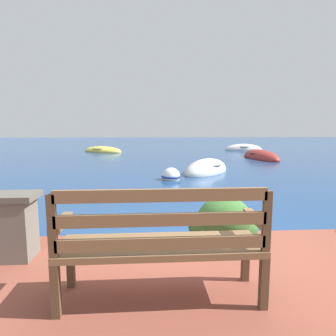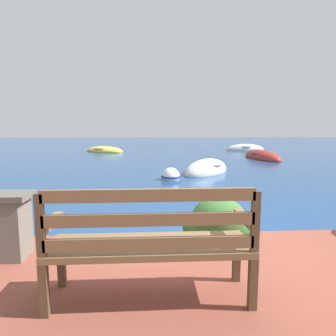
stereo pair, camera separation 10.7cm
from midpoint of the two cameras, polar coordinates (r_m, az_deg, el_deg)
ground_plane at (r=4.06m, az=7.52°, el=-14.98°), size 80.00×80.00×0.00m
park_bench at (r=2.35m, az=-2.08°, el=-13.76°), size 1.58×0.48×0.93m
hedge_clump_left at (r=3.60m, az=10.24°, el=-10.27°), size 0.80×0.58×0.55m
rowboat_nearest at (r=10.32m, az=7.65°, el=-0.51°), size 2.24×2.44×0.84m
rowboat_mid at (r=15.49m, az=17.67°, el=1.96°), size 1.28×3.38×0.76m
rowboat_far at (r=19.05m, az=-11.82°, el=3.19°), size 3.00×2.65×0.63m
rowboat_outer at (r=20.38m, az=14.63°, el=3.43°), size 2.49×1.22×0.76m
mooring_buoy at (r=8.90m, az=0.87°, el=-1.64°), size 0.59×0.59×0.54m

